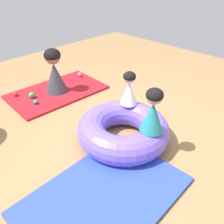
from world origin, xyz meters
The scene contains 12 objects.
ground_plane centered at (0.00, 0.00, 0.00)m, with size 8.00×8.00×0.00m, color #9E7549.
gym_mat_near_right centered at (-0.79, -0.46, 0.02)m, with size 1.64×1.11×0.04m, color #2D47B7.
gym_mat_near_left centered at (0.17, 1.77, 0.02)m, with size 1.65×1.00×0.04m, color #B21923.
inflatable_cushion centered at (0.00, 0.01, 0.18)m, with size 1.19×1.19×0.36m, color #7056D1.
child_in_teal centered at (0.05, -0.38, 0.62)m, with size 0.32×0.32×0.54m.
child_in_white centered at (0.33, 0.21, 0.59)m, with size 0.34×0.34×0.47m.
adult_seated centered at (0.17, 1.77, 0.42)m, with size 0.43×0.43×0.77m.
play_ball_red centered at (-0.44, 2.12, 0.08)m, with size 0.08×0.08×0.08m, color red.
play_ball_green centered at (-0.27, 1.86, 0.09)m, with size 0.10×0.10×0.10m, color green.
play_ball_pink centered at (0.85, 1.96, 0.08)m, with size 0.09×0.09×0.09m, color pink.
play_ball_teal centered at (-0.34, 1.63, 0.08)m, with size 0.07×0.07×0.07m, color teal.
play_ball_orange centered at (-0.32, -0.40, 0.08)m, with size 0.07×0.07×0.07m, color orange.
Camera 1 is at (-1.88, -1.64, 2.05)m, focal length 38.56 mm.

